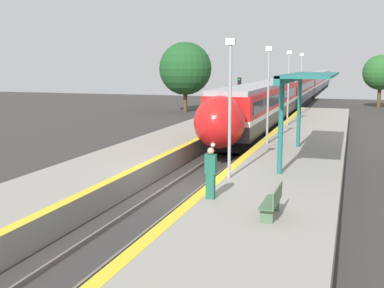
{
  "coord_description": "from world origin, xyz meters",
  "views": [
    {
      "loc": [
        6.72,
        -18.57,
        5.36
      ],
      "look_at": [
        0.61,
        -0.22,
        2.14
      ],
      "focal_mm": 45.0,
      "sensor_mm": 36.0,
      "label": 1
    }
  ],
  "objects": [
    {
      "name": "lamppost_near",
      "position": [
        2.29,
        -0.67,
        4.02
      ],
      "size": [
        0.36,
        0.2,
        5.37
      ],
      "color": "#9E9EA3",
      "rests_on": "platform_right"
    },
    {
      "name": "background_tree_left",
      "position": [
        -11.08,
        32.5,
        4.87
      ],
      "size": [
        5.85,
        5.85,
        7.8
      ],
      "color": "brown",
      "rests_on": "ground_plane"
    },
    {
      "name": "person_waiting",
      "position": [
        2.42,
        -3.72,
        1.85
      ],
      "size": [
        0.36,
        0.23,
        1.73
      ],
      "color": "#1E604C",
      "rests_on": "platform_right"
    },
    {
      "name": "ground_plane",
      "position": [
        0.0,
        0.0,
        0.0
      ],
      "size": [
        120.0,
        120.0,
        0.0
      ],
      "primitive_type": "plane",
      "color": "#383533"
    },
    {
      "name": "rail_right",
      "position": [
        0.72,
        0.0,
        0.07
      ],
      "size": [
        0.08,
        90.0,
        0.15
      ],
      "primitive_type": "cube",
      "color": "slate",
      "rests_on": "ground_plane"
    },
    {
      "name": "rail_left",
      "position": [
        -0.72,
        0.0,
        0.07
      ],
      "size": [
        0.08,
        90.0,
        0.15
      ],
      "primitive_type": "cube",
      "color": "slate",
      "rests_on": "ground_plane"
    },
    {
      "name": "railway_signal",
      "position": [
        -2.16,
        20.42,
        2.63
      ],
      "size": [
        0.28,
        0.28,
        4.29
      ],
      "color": "#59595E",
      "rests_on": "ground_plane"
    },
    {
      "name": "station_canopy",
      "position": [
        4.63,
        4.13,
        4.65
      ],
      "size": [
        2.02,
        9.86,
        3.99
      ],
      "color": "#1E6B66",
      "rests_on": "platform_right"
    },
    {
      "name": "train",
      "position": [
        0.0,
        52.28,
        2.21
      ],
      "size": [
        2.88,
        95.27,
        3.87
      ],
      "color": "black",
      "rests_on": "ground_plane"
    },
    {
      "name": "platform_bench",
      "position": [
        4.7,
        -5.02,
        1.43
      ],
      "size": [
        0.44,
        1.67,
        0.89
      ],
      "color": "#4C6B4C",
      "rests_on": "platform_right"
    },
    {
      "name": "lamppost_far",
      "position": [
        2.29,
        16.81,
        4.02
      ],
      "size": [
        0.36,
        0.2,
        5.37
      ],
      "color": "#9E9EA3",
      "rests_on": "platform_right"
    },
    {
      "name": "platform_left",
      "position": [
        -3.68,
        0.0,
        0.48
      ],
      "size": [
        3.88,
        64.0,
        0.96
      ],
      "color": "gray",
      "rests_on": "ground_plane"
    },
    {
      "name": "lamppost_farthest",
      "position": [
        2.29,
        25.54,
        4.02
      ],
      "size": [
        0.36,
        0.2,
        5.37
      ],
      "color": "#9E9EA3",
      "rests_on": "platform_right"
    },
    {
      "name": "lamppost_mid",
      "position": [
        2.29,
        8.07,
        4.02
      ],
      "size": [
        0.36,
        0.2,
        5.37
      ],
      "color": "#9E9EA3",
      "rests_on": "platform_right"
    },
    {
      "name": "platform_right",
      "position": [
        4.12,
        0.0,
        0.48
      ],
      "size": [
        4.75,
        64.0,
        0.96
      ],
      "color": "gray",
      "rests_on": "ground_plane"
    },
    {
      "name": "background_tree_right",
      "position": [
        9.82,
        44.3,
        4.36
      ],
      "size": [
        4.23,
        4.23,
        6.49
      ],
      "color": "brown",
      "rests_on": "ground_plane"
    }
  ]
}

